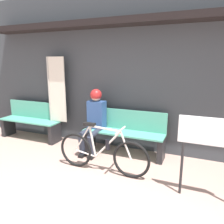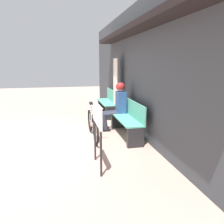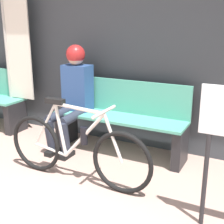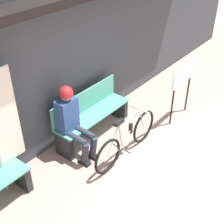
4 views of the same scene
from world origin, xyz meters
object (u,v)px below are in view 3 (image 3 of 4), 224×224
Objects in this scene: park_bench_near at (121,120)px; bicycle at (76,149)px; person_seated at (73,91)px; banner_pole at (16,52)px.

bicycle is at bearing -95.21° from park_bench_near.
park_bench_near is 0.85m from bicycle.
banner_pole reaches higher than person_seated.
person_seated is (-0.59, -0.11, 0.32)m from park_bench_near.
banner_pole is (-1.59, 0.94, 0.78)m from bicycle.
park_bench_near is 0.68m from person_seated.
person_seated is (-0.51, 0.73, 0.39)m from bicycle.
bicycle is at bearing -30.61° from banner_pole.
park_bench_near is 1.26× the size of person_seated.
bicycle is (-0.08, -0.85, -0.06)m from park_bench_near.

